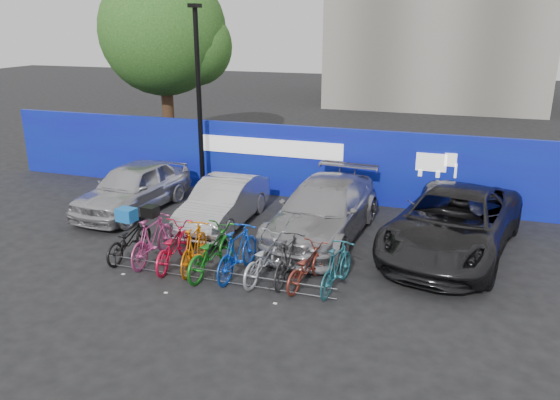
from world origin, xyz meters
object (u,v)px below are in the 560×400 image
at_px(bike_8, 306,266).
at_px(bike_9, 337,267).
at_px(bike_1, 152,239).
at_px(bike_4, 211,251).
at_px(bike_0, 129,239).
at_px(car_1, 224,203).
at_px(bike_2, 172,246).
at_px(bike_5, 238,252).
at_px(tree, 169,35).
at_px(bike_3, 194,247).
at_px(bike_7, 289,259).
at_px(lamppost, 199,97).
at_px(bike_rack, 215,276).
at_px(bike_6, 265,258).
at_px(car_3, 453,223).
at_px(car_0, 133,187).
at_px(car_2, 323,210).

bearing_deg(bike_8, bike_9, -168.51).
bearing_deg(bike_1, bike_4, 175.01).
bearing_deg(bike_0, car_1, -113.04).
xyz_separation_m(bike_2, bike_5, (1.69, -0.02, 0.08)).
bearing_deg(car_1, bike_2, -90.50).
bearing_deg(tree, bike_3, -59.31).
bearing_deg(bike_7, bike_2, 4.05).
distance_m(tree, lamppost, 6.14).
bearing_deg(bike_9, bike_rack, 20.21).
xyz_separation_m(bike_0, bike_1, (0.69, -0.03, 0.10)).
height_order(bike_5, bike_6, bike_5).
bearing_deg(bike_6, bike_4, 12.91).
bearing_deg(car_3, lamppost, 174.29).
relative_size(bike_6, bike_8, 1.11).
distance_m(bike_rack, bike_6, 1.18).
height_order(car_3, bike_5, car_3).
xyz_separation_m(bike_2, bike_6, (2.32, 0.04, 0.00)).
bearing_deg(bike_3, bike_4, 164.78).
xyz_separation_m(bike_2, bike_7, (2.88, 0.08, 0.04)).
relative_size(bike_3, bike_4, 0.89).
xyz_separation_m(lamppost, bike_4, (2.92, -5.55, -2.73)).
height_order(tree, bike_9, tree).
xyz_separation_m(bike_rack, bike_5, (0.36, 0.49, 0.42)).
relative_size(car_0, bike_7, 2.47).
bearing_deg(car_1, bike_1, -101.78).
xyz_separation_m(tree, car_0, (2.36, -6.96, -4.32)).
distance_m(car_2, bike_4, 3.55).
bearing_deg(bike_1, bike_8, 178.73).
height_order(bike_1, bike_9, bike_1).
relative_size(bike_0, bike_9, 1.04).
height_order(car_0, bike_4, car_0).
bearing_deg(bike_9, bike_6, 8.22).
xyz_separation_m(tree, car_2, (8.42, -7.24, -4.30)).
relative_size(bike_rack, car_3, 0.98).
bearing_deg(car_3, bike_9, -116.74).
height_order(lamppost, bike_4, lamppost).
bearing_deg(bike_2, car_1, -96.47).
bearing_deg(bike_4, car_1, -65.89).
distance_m(bike_1, bike_3, 1.15).
bearing_deg(bike_7, bike_rack, 23.18).
relative_size(car_2, bike_1, 2.71).
xyz_separation_m(tree, bike_9, (9.44, -10.14, -4.54)).
relative_size(tree, bike_8, 4.49).
bearing_deg(bike_8, bike_1, 11.46).
height_order(car_1, bike_7, car_1).
bearing_deg(bike_5, bike_4, 9.09).
height_order(car_3, bike_3, car_3).
bearing_deg(bike_1, bike_9, 178.74).
relative_size(bike_2, bike_5, 0.98).
relative_size(car_0, bike_2, 2.31).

